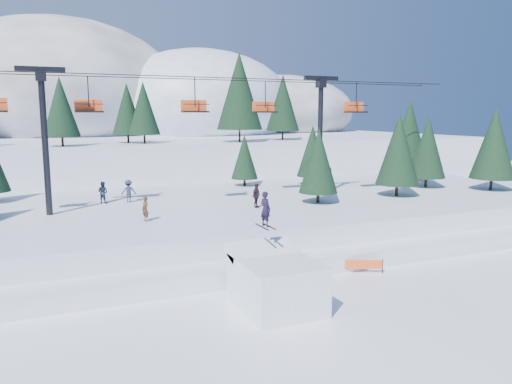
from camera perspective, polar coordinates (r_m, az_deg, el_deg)
name	(u,v)px	position (r m, az deg, el deg)	size (l,w,h in m)	color
ground	(271,324)	(23.76, 1.70, -14.88)	(160.00, 160.00, 0.00)	white
mid_shelf	(175,221)	(39.70, -9.29, -3.33)	(70.00, 22.00, 2.50)	white
berm	(215,265)	(30.56, -4.68, -8.32)	(70.00, 6.00, 1.10)	white
mountain_ridge	(66,114)	(93.16, -20.87, 8.37)	(119.00, 60.00, 26.46)	white
jump_kicker	(275,281)	(25.24, 2.24, -10.14)	(3.63, 4.94, 5.66)	white
chairlift	(183,117)	(39.07, -8.36, 8.43)	(46.00, 3.21, 10.28)	black
conifer_stand	(218,152)	(40.54, -4.32, 4.56)	(61.98, 16.26, 8.55)	black
distant_skiers	(154,193)	(40.17, -11.58, -0.13)	(35.70, 10.61, 1.88)	#242E46
banner_near	(360,265)	(31.20, 11.75, -8.13)	(2.62, 1.18, 0.90)	black
banner_far	(384,252)	(34.39, 14.39, -6.63)	(2.73, 0.89, 0.90)	black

